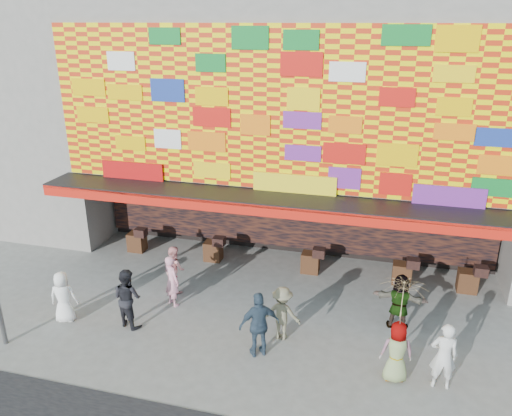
# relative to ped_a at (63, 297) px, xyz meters

# --- Properties ---
(ground) EXTENTS (90.00, 90.00, 0.00)m
(ground) POSITION_rel_ped_a_xyz_m (5.28, 0.13, -0.77)
(ground) COLOR slate
(ground) RESTS_ON ground
(shop_building) EXTENTS (15.20, 9.40, 10.00)m
(shop_building) POSITION_rel_ped_a_xyz_m (5.28, 8.31, 4.47)
(shop_building) COLOR gray
(shop_building) RESTS_ON ground
(neighbor_left) EXTENTS (11.00, 8.00, 12.00)m
(neighbor_left) POSITION_rel_ped_a_xyz_m (-7.72, 8.13, 5.23)
(neighbor_left) COLOR gray
(neighbor_left) RESTS_ON ground
(ped_a) EXTENTS (0.86, 0.68, 1.53)m
(ped_a) POSITION_rel_ped_a_xyz_m (0.00, 0.00, 0.00)
(ped_a) COLOR white
(ped_a) RESTS_ON ground
(ped_b) EXTENTS (0.70, 0.64, 1.61)m
(ped_b) POSITION_rel_ped_a_xyz_m (2.60, 1.60, 0.04)
(ped_b) COLOR pink
(ped_b) RESTS_ON ground
(ped_c) EXTENTS (1.01, 0.90, 1.73)m
(ped_c) POSITION_rel_ped_a_xyz_m (1.86, 0.28, 0.10)
(ped_c) COLOR black
(ped_c) RESTS_ON ground
(ped_d) EXTENTS (1.02, 0.62, 1.52)m
(ped_d) POSITION_rel_ped_a_xyz_m (6.14, 0.79, -0.01)
(ped_d) COLOR #787257
(ped_d) RESTS_ON ground
(ped_e) EXTENTS (1.12, 0.91, 1.79)m
(ped_e) POSITION_rel_ped_a_xyz_m (5.73, -0.07, 0.13)
(ped_e) COLOR #324457
(ped_e) RESTS_ON ground
(ped_f) EXTENTS (1.53, 0.60, 1.62)m
(ped_f) POSITION_rel_ped_a_xyz_m (9.16, 2.12, 0.04)
(ped_f) COLOR gray
(ped_f) RESTS_ON ground
(ped_g) EXTENTS (0.83, 0.61, 1.56)m
(ped_g) POSITION_rel_ped_a_xyz_m (9.09, -0.16, 0.01)
(ped_g) COLOR gray
(ped_g) RESTS_ON ground
(ped_h) EXTENTS (0.65, 0.45, 1.70)m
(ped_h) POSITION_rel_ped_a_xyz_m (10.13, -0.14, 0.08)
(ped_h) COLOR silver
(ped_h) RESTS_ON ground
(ped_i) EXTENTS (0.93, 0.91, 1.51)m
(ped_i) POSITION_rel_ped_a_xyz_m (2.32, 2.42, -0.01)
(ped_i) COLOR pink
(ped_i) RESTS_ON ground
(parasol) EXTENTS (1.36, 1.37, 1.93)m
(parasol) POSITION_rel_ped_a_xyz_m (9.09, -0.16, 1.42)
(parasol) COLOR #CFB882
(parasol) RESTS_ON ground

